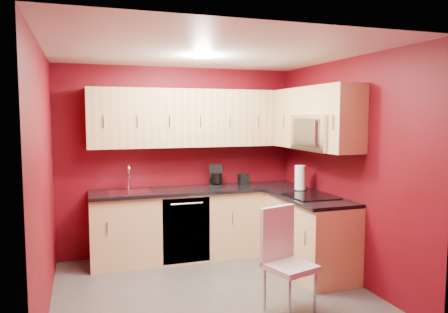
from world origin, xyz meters
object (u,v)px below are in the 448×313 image
sink (130,189)px  coffee_maker (216,176)px  napkin_holder (244,179)px  paper_towel (300,178)px  microwave (321,133)px  dining_chair (290,261)px

sink → coffee_maker: (1.14, 0.05, 0.11)m
napkin_holder → paper_towel: size_ratio=0.45×
microwave → napkin_holder: bearing=115.2°
microwave → coffee_maker: (-0.96, 1.05, -0.60)m
paper_towel → coffee_maker: bearing=146.5°
microwave → dining_chair: bearing=-133.2°
napkin_holder → dining_chair: napkin_holder is taller
sink → napkin_holder: (1.56, 0.12, 0.04)m
napkin_holder → paper_towel: (0.50, -0.69, 0.09)m
coffee_maker → paper_towel: paper_towel is taller
coffee_maker → napkin_holder: (0.43, 0.07, -0.08)m
microwave → dining_chair: size_ratio=0.77×
sink → paper_towel: sink is taller
microwave → dining_chair: microwave is taller
coffee_maker → dining_chair: coffee_maker is taller
napkin_holder → paper_towel: paper_towel is taller
coffee_maker → napkin_holder: bearing=28.3°
coffee_maker → paper_towel: (0.93, -0.62, 0.01)m
coffee_maker → dining_chair: size_ratio=0.30×
microwave → paper_towel: size_ratio=2.40×
microwave → coffee_maker: microwave is taller
sink → microwave: bearing=-25.6°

